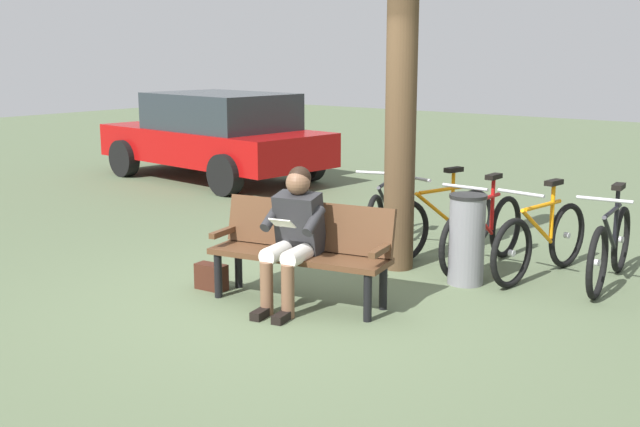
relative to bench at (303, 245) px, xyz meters
name	(u,v)px	position (x,y,z in m)	size (l,w,h in m)	color
ground_plane	(289,299)	(0.12, 0.05, -0.51)	(40.00, 40.00, 0.00)	#566647
bench	(303,245)	(0.00, 0.00, 0.00)	(1.66, 0.80, 0.87)	#51331E
person_reading	(294,231)	(-0.03, 0.16, 0.16)	(0.54, 0.82, 1.20)	#262628
handbag	(211,277)	(0.87, 0.27, -0.39)	(0.30, 0.14, 0.24)	#3F1E14
tree_trunk	(401,96)	(-0.08, -1.42, 1.22)	(0.31, 0.31, 3.45)	#4C3823
litter_bin	(467,239)	(-0.88, -1.35, -0.08)	(0.35, 0.35, 0.86)	slate
bicycle_blue	(610,247)	(-1.95, -2.15, -0.15)	(0.48, 1.68, 0.94)	black
bicycle_black	(541,241)	(-1.34, -1.99, -0.15)	(0.48, 1.67, 0.94)	black
bicycle_purple	(483,233)	(-0.74, -1.97, -0.15)	(0.48, 1.68, 0.94)	black
bicycle_green	(440,222)	(-0.15, -2.14, -0.15)	(0.58, 1.64, 0.94)	black
bicycle_red	(386,213)	(0.57, -2.18, -0.15)	(0.68, 1.60, 0.94)	black
parked_car	(216,134)	(5.37, -4.23, 0.27)	(4.35, 2.32, 1.47)	#A50C0C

